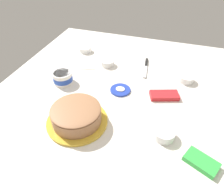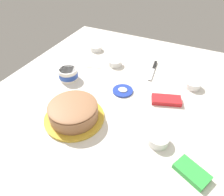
# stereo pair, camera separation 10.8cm
# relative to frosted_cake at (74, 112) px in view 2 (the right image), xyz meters

# --- Properties ---
(ground_plane) EXTENTS (1.54, 1.54, 0.00)m
(ground_plane) POSITION_rel_frosted_cake_xyz_m (-0.18, -0.29, -0.05)
(ground_plane) COLOR silver
(frosted_cake) EXTENTS (0.30, 0.30, 0.10)m
(frosted_cake) POSITION_rel_frosted_cake_xyz_m (0.00, 0.00, 0.00)
(frosted_cake) COLOR gold
(frosted_cake) RESTS_ON ground_plane
(frosting_tub) EXTENTS (0.12, 0.12, 0.07)m
(frosting_tub) POSITION_rel_frosted_cake_xyz_m (0.22, -0.28, -0.01)
(frosting_tub) COLOR white
(frosting_tub) RESTS_ON ground_plane
(frosting_tub_lid) EXTENTS (0.12, 0.12, 0.02)m
(frosting_tub_lid) POSITION_rel_frosted_cake_xyz_m (-0.13, -0.30, -0.04)
(frosting_tub_lid) COLOR #233DAD
(frosting_tub_lid) RESTS_ON ground_plane
(spreading_knife) EXTENTS (0.05, 0.24, 0.01)m
(spreading_knife) POSITION_rel_frosted_cake_xyz_m (-0.23, -0.61, -0.04)
(spreading_knife) COLOR silver
(spreading_knife) RESTS_ON ground_plane
(sprinkle_bowl_green) EXTENTS (0.09, 0.09, 0.04)m
(sprinkle_bowl_green) POSITION_rel_frosted_cake_xyz_m (0.25, -0.68, -0.03)
(sprinkle_bowl_green) COLOR white
(sprinkle_bowl_green) RESTS_ON ground_plane
(sprinkle_bowl_pink) EXTENTS (0.09, 0.09, 0.04)m
(sprinkle_bowl_pink) POSITION_rel_frosted_cake_xyz_m (-0.49, -0.52, -0.02)
(sprinkle_bowl_pink) COLOR white
(sprinkle_bowl_pink) RESTS_ON ground_plane
(sprinkle_bowl_rainbow) EXTENTS (0.09, 0.09, 0.04)m
(sprinkle_bowl_rainbow) POSITION_rel_frosted_cake_xyz_m (0.03, -0.55, -0.03)
(sprinkle_bowl_rainbow) COLOR white
(sprinkle_bowl_rainbow) RESTS_ON ground_plane
(sprinkle_bowl_yellow) EXTENTS (0.10, 0.10, 0.04)m
(sprinkle_bowl_yellow) POSITION_rel_frosted_cake_xyz_m (-0.42, -0.04, -0.02)
(sprinkle_bowl_yellow) COLOR white
(sprinkle_bowl_yellow) RESTS_ON ground_plane
(candy_box_lower) EXTENTS (0.15, 0.13, 0.02)m
(candy_box_lower) POSITION_rel_frosted_cake_xyz_m (-0.58, 0.05, -0.03)
(candy_box_lower) COLOR green
(candy_box_lower) RESTS_ON ground_plane
(candy_box_upper) EXTENTS (0.17, 0.12, 0.03)m
(candy_box_upper) POSITION_rel_frosted_cake_xyz_m (-0.38, -0.32, -0.03)
(candy_box_upper) COLOR red
(candy_box_upper) RESTS_ON ground_plane
(paper_napkin) EXTENTS (0.18, 0.18, 0.01)m
(paper_napkin) POSITION_rel_frosted_cake_xyz_m (0.19, -0.52, -0.04)
(paper_napkin) COLOR white
(paper_napkin) RESTS_ON ground_plane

